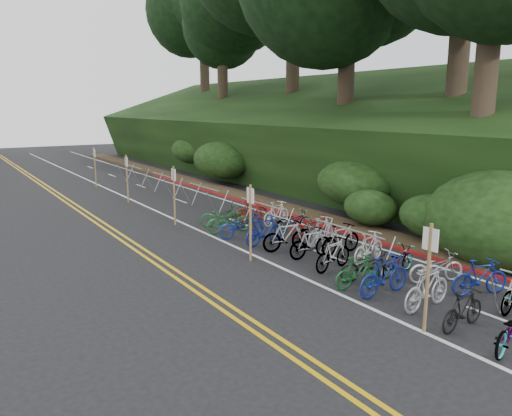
{
  "coord_description": "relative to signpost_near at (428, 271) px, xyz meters",
  "views": [
    {
      "loc": [
        -7.72,
        -8.19,
        4.91
      ],
      "look_at": [
        1.95,
        6.76,
        1.3
      ],
      "focal_mm": 35.0,
      "sensor_mm": 36.0,
      "label": 1
    }
  ],
  "objects": [
    {
      "name": "ground",
      "position": [
        -1.03,
        1.55,
        -1.42
      ],
      "size": [
        120.0,
        120.0,
        0.0
      ],
      "primitive_type": "plane",
      "color": "black",
      "rests_on": "ground"
    },
    {
      "name": "road_markings",
      "position": [
        -0.4,
        11.65,
        -1.41
      ],
      "size": [
        7.47,
        80.0,
        0.01
      ],
      "color": "gold",
      "rests_on": "ground"
    },
    {
      "name": "red_curb",
      "position": [
        4.67,
        13.55,
        -1.37
      ],
      "size": [
        0.25,
        28.0,
        0.1
      ],
      "primitive_type": "cube",
      "color": "maroon",
      "rests_on": "ground"
    },
    {
      "name": "embankment",
      "position": [
        11.93,
        20.59,
        1.15
      ],
      "size": [
        14.3,
        48.14,
        9.11
      ],
      "color": "black",
      "rests_on": "ground"
    },
    {
      "name": "bike_racks_rest",
      "position": [
        1.97,
        14.55,
        -0.56
      ],
      "size": [
        1.14,
        23.0,
        1.17
      ],
      "color": "gray",
      "rests_on": "ground"
    },
    {
      "name": "signpost_near",
      "position": [
        0.0,
        0.0,
        0.0
      ],
      "size": [
        0.08,
        0.4,
        2.48
      ],
      "color": "brown",
      "rests_on": "ground"
    },
    {
      "name": "signposts_rest",
      "position": [
        -0.43,
        15.55,
        0.01
      ],
      "size": [
        0.08,
        18.4,
        2.5
      ],
      "color": "brown",
      "rests_on": "ground"
    },
    {
      "name": "bike_front",
      "position": [
        0.71,
        2.84,
        -0.96
      ],
      "size": [
        0.54,
        1.56,
        0.92
      ],
      "primitive_type": "imported",
      "rotation": [
        0.0,
        0.0,
        1.5
      ],
      "color": "#144C1E",
      "rests_on": "ground"
    },
    {
      "name": "bike_valet",
      "position": [
        1.89,
        4.93,
        -0.92
      ],
      "size": [
        3.39,
        14.64,
        1.09
      ],
      "color": "slate",
      "rests_on": "ground"
    }
  ]
}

